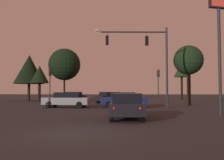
{
  "coord_description": "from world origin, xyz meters",
  "views": [
    {
      "loc": [
        1.79,
        -9.52,
        1.66
      ],
      "look_at": [
        1.0,
        16.57,
        2.84
      ],
      "focal_mm": 38.69,
      "sensor_mm": 36.0,
      "label": 1
    }
  ],
  "objects_px": {
    "car_parked_lot": "(73,96)",
    "tree_right_cluster": "(65,65)",
    "traffic_light_corner_left": "(158,80)",
    "car_crossing_left": "(67,100)",
    "car_crossing_right": "(124,100)",
    "car_far_lane": "(110,97)",
    "car_nearside_lane": "(127,105)",
    "tree_center_horizon": "(188,61)",
    "tree_left_far": "(40,75)",
    "traffic_light_corner_right": "(50,79)",
    "tree_behind_sign": "(29,69)",
    "store_sign_illuminated": "(219,28)",
    "tree_lot_edge": "(182,70)",
    "traffic_signal_mast_arm": "(147,52)"
  },
  "relations": [
    {
      "from": "tree_right_cluster",
      "to": "tree_center_horizon",
      "type": "bearing_deg",
      "value": -39.24
    },
    {
      "from": "car_nearside_lane",
      "to": "tree_center_horizon",
      "type": "height_order",
      "value": "tree_center_horizon"
    },
    {
      "from": "traffic_light_corner_left",
      "to": "car_crossing_right",
      "type": "relative_size",
      "value": 0.9
    },
    {
      "from": "car_crossing_right",
      "to": "traffic_light_corner_left",
      "type": "bearing_deg",
      "value": 50.75
    },
    {
      "from": "car_far_lane",
      "to": "car_nearside_lane",
      "type": "bearing_deg",
      "value": -84.74
    },
    {
      "from": "car_crossing_right",
      "to": "store_sign_illuminated",
      "type": "distance_m",
      "value": 11.22
    },
    {
      "from": "car_parked_lot",
      "to": "car_crossing_right",
      "type": "bearing_deg",
      "value": -60.19
    },
    {
      "from": "traffic_signal_mast_arm",
      "to": "tree_center_horizon",
      "type": "relative_size",
      "value": 1.13
    },
    {
      "from": "car_nearside_lane",
      "to": "store_sign_illuminated",
      "type": "height_order",
      "value": "store_sign_illuminated"
    },
    {
      "from": "traffic_light_corner_left",
      "to": "store_sign_illuminated",
      "type": "distance_m",
      "value": 13.37
    },
    {
      "from": "traffic_light_corner_left",
      "to": "tree_left_far",
      "type": "xyz_separation_m",
      "value": [
        -17.13,
        7.72,
        1.15
      ]
    },
    {
      "from": "car_parked_lot",
      "to": "tree_behind_sign",
      "type": "distance_m",
      "value": 10.16
    },
    {
      "from": "tree_right_cluster",
      "to": "tree_lot_edge",
      "type": "bearing_deg",
      "value": 9.43
    },
    {
      "from": "traffic_light_corner_left",
      "to": "store_sign_illuminated",
      "type": "height_order",
      "value": "store_sign_illuminated"
    },
    {
      "from": "car_parked_lot",
      "to": "tree_left_far",
      "type": "bearing_deg",
      "value": -174.73
    },
    {
      "from": "traffic_light_corner_left",
      "to": "tree_left_far",
      "type": "distance_m",
      "value": 18.83
    },
    {
      "from": "traffic_signal_mast_arm",
      "to": "tree_center_horizon",
      "type": "bearing_deg",
      "value": 42.12
    },
    {
      "from": "store_sign_illuminated",
      "to": "car_crossing_left",
      "type": "bearing_deg",
      "value": 148.2
    },
    {
      "from": "traffic_light_corner_right",
      "to": "tree_left_far",
      "type": "height_order",
      "value": "tree_left_far"
    },
    {
      "from": "traffic_light_corner_left",
      "to": "tree_left_far",
      "type": "relative_size",
      "value": 0.76
    },
    {
      "from": "traffic_light_corner_right",
      "to": "car_crossing_left",
      "type": "bearing_deg",
      "value": -53.96
    },
    {
      "from": "car_crossing_left",
      "to": "store_sign_illuminated",
      "type": "bearing_deg",
      "value": -31.8
    },
    {
      "from": "car_crossing_right",
      "to": "tree_left_far",
      "type": "relative_size",
      "value": 0.84
    },
    {
      "from": "car_nearside_lane",
      "to": "tree_lot_edge",
      "type": "xyz_separation_m",
      "value": [
        11.55,
        32.39,
        4.87
      ]
    },
    {
      "from": "car_crossing_left",
      "to": "traffic_signal_mast_arm",
      "type": "bearing_deg",
      "value": -2.88
    },
    {
      "from": "car_crossing_left",
      "to": "tree_behind_sign",
      "type": "relative_size",
      "value": 0.61
    },
    {
      "from": "car_nearside_lane",
      "to": "car_crossing_right",
      "type": "bearing_deg",
      "value": 90.05
    },
    {
      "from": "traffic_signal_mast_arm",
      "to": "traffic_light_corner_left",
      "type": "distance_m",
      "value": 6.63
    },
    {
      "from": "traffic_light_corner_left",
      "to": "car_crossing_left",
      "type": "bearing_deg",
      "value": -151.36
    },
    {
      "from": "car_crossing_left",
      "to": "tree_behind_sign",
      "type": "height_order",
      "value": "tree_behind_sign"
    },
    {
      "from": "traffic_signal_mast_arm",
      "to": "traffic_light_corner_right",
      "type": "distance_m",
      "value": 11.92
    },
    {
      "from": "car_crossing_left",
      "to": "car_parked_lot",
      "type": "xyz_separation_m",
      "value": [
        -2.0,
        13.62,
        -0.0
      ]
    },
    {
      "from": "tree_center_horizon",
      "to": "tree_right_cluster",
      "type": "relative_size",
      "value": 0.75
    },
    {
      "from": "tree_left_far",
      "to": "tree_center_horizon",
      "type": "distance_m",
      "value": 22.3
    },
    {
      "from": "traffic_signal_mast_arm",
      "to": "tree_center_horizon",
      "type": "xyz_separation_m",
      "value": [
        5.41,
        4.89,
        -0.28
      ]
    },
    {
      "from": "car_crossing_right",
      "to": "store_sign_illuminated",
      "type": "height_order",
      "value": "store_sign_illuminated"
    },
    {
      "from": "car_crossing_right",
      "to": "traffic_signal_mast_arm",
      "type": "bearing_deg",
      "value": -15.51
    },
    {
      "from": "traffic_signal_mast_arm",
      "to": "store_sign_illuminated",
      "type": "relative_size",
      "value": 0.95
    },
    {
      "from": "tree_behind_sign",
      "to": "tree_center_horizon",
      "type": "relative_size",
      "value": 1.13
    },
    {
      "from": "tree_right_cluster",
      "to": "tree_behind_sign",
      "type": "bearing_deg",
      "value": -159.84
    },
    {
      "from": "tree_center_horizon",
      "to": "car_crossing_left",
      "type": "bearing_deg",
      "value": -161.37
    },
    {
      "from": "traffic_light_corner_left",
      "to": "tree_lot_edge",
      "type": "bearing_deg",
      "value": 67.24
    },
    {
      "from": "car_parked_lot",
      "to": "tree_right_cluster",
      "type": "height_order",
      "value": "tree_right_cluster"
    },
    {
      "from": "car_crossing_right",
      "to": "tree_center_horizon",
      "type": "height_order",
      "value": "tree_center_horizon"
    },
    {
      "from": "car_nearside_lane",
      "to": "store_sign_illuminated",
      "type": "distance_m",
      "value": 8.44
    },
    {
      "from": "traffic_light_corner_right",
      "to": "tree_behind_sign",
      "type": "relative_size",
      "value": 0.55
    },
    {
      "from": "car_crossing_right",
      "to": "car_far_lane",
      "type": "distance_m",
      "value": 9.11
    },
    {
      "from": "traffic_light_corner_right",
      "to": "tree_lot_edge",
      "type": "distance_m",
      "value": 27.72
    },
    {
      "from": "tree_center_horizon",
      "to": "traffic_light_corner_right",
      "type": "bearing_deg",
      "value": -178.23
    },
    {
      "from": "traffic_light_corner_right",
      "to": "car_nearside_lane",
      "type": "bearing_deg",
      "value": -57.58
    }
  ]
}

